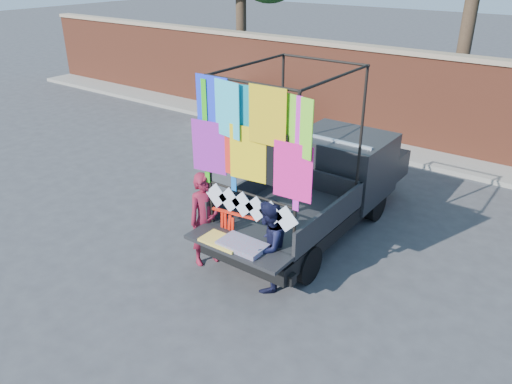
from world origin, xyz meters
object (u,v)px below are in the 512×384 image
Objects in this scene: pickup_truck at (329,182)px; sedan at (247,111)px; man at (268,246)px; woman at (206,219)px.

sedan is (-4.70, 3.54, -0.21)m from pickup_truck.
man reaches higher than sedan.
woman is at bearing -129.82° from sedan.
sedan is 2.46× the size of man.
man is (5.06, -6.09, 0.15)m from sedan.
sedan is 2.28× the size of woman.
pickup_truck is 3.38× the size of man.
pickup_truck is 3.13× the size of woman.
woman reaches higher than sedan.
pickup_truck is at bearing -108.58° from sedan.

